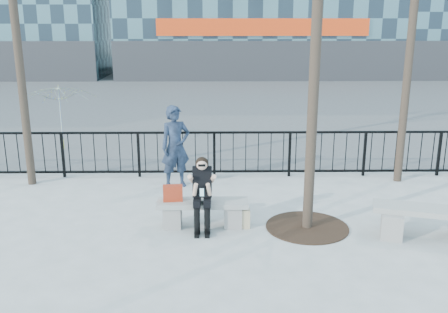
{
  "coord_description": "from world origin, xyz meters",
  "views": [
    {
      "loc": [
        0.27,
        -8.48,
        3.66
      ],
      "look_at": [
        0.4,
        0.8,
        1.1
      ],
      "focal_mm": 40.0,
      "sensor_mm": 36.0,
      "label": 1
    }
  ],
  "objects_px": {
    "bench_second": "(428,219)",
    "seated_woman": "(202,194)",
    "bench_main": "(203,211)",
    "standing_man": "(175,147)"
  },
  "relations": [
    {
      "from": "bench_second",
      "to": "seated_woman",
      "type": "distance_m",
      "value": 3.93
    },
    {
      "from": "standing_man",
      "to": "bench_second",
      "type": "bearing_deg",
      "value": -56.28
    },
    {
      "from": "bench_second",
      "to": "seated_woman",
      "type": "relative_size",
      "value": 1.36
    },
    {
      "from": "bench_main",
      "to": "standing_man",
      "type": "bearing_deg",
      "value": 106.18
    },
    {
      "from": "bench_second",
      "to": "seated_woman",
      "type": "height_order",
      "value": "seated_woman"
    },
    {
      "from": "standing_man",
      "to": "bench_main",
      "type": "bearing_deg",
      "value": -98.44
    },
    {
      "from": "bench_second",
      "to": "standing_man",
      "type": "distance_m",
      "value": 5.38
    },
    {
      "from": "bench_second",
      "to": "seated_woman",
      "type": "bearing_deg",
      "value": -168.84
    },
    {
      "from": "bench_main",
      "to": "standing_man",
      "type": "relative_size",
      "value": 0.89
    },
    {
      "from": "bench_second",
      "to": "bench_main",
      "type": "bearing_deg",
      "value": -171.16
    }
  ]
}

